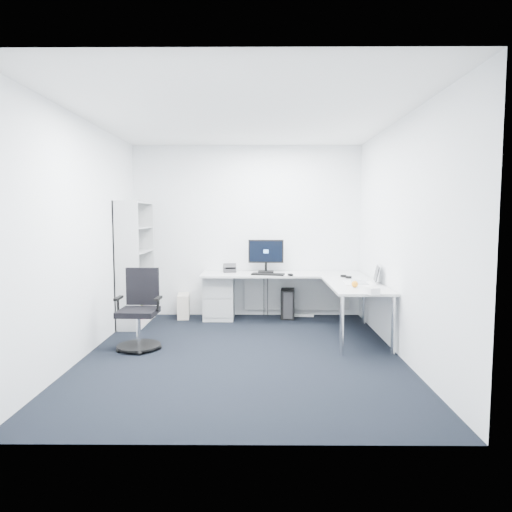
{
  "coord_description": "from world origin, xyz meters",
  "views": [
    {
      "loc": [
        0.19,
        -5.17,
        1.61
      ],
      "look_at": [
        0.15,
        1.05,
        1.05
      ],
      "focal_mm": 32.0,
      "sensor_mm": 36.0,
      "label": 1
    }
  ],
  "objects_px": {
    "l_desk": "(284,301)",
    "laptop": "(361,274)",
    "monitor": "(266,256)",
    "task_chair": "(138,310)",
    "bookshelf": "(135,263)"
  },
  "relations": [
    {
      "from": "bookshelf",
      "to": "monitor",
      "type": "distance_m",
      "value": 1.97
    },
    {
      "from": "l_desk",
      "to": "laptop",
      "type": "height_order",
      "value": "laptop"
    },
    {
      "from": "bookshelf",
      "to": "monitor",
      "type": "height_order",
      "value": "bookshelf"
    },
    {
      "from": "bookshelf",
      "to": "task_chair",
      "type": "height_order",
      "value": "bookshelf"
    },
    {
      "from": "bookshelf",
      "to": "laptop",
      "type": "bearing_deg",
      "value": -12.18
    },
    {
      "from": "l_desk",
      "to": "laptop",
      "type": "relative_size",
      "value": 7.1
    },
    {
      "from": "task_chair",
      "to": "laptop",
      "type": "bearing_deg",
      "value": 13.49
    },
    {
      "from": "l_desk",
      "to": "monitor",
      "type": "height_order",
      "value": "monitor"
    },
    {
      "from": "l_desk",
      "to": "laptop",
      "type": "xyz_separation_m",
      "value": [
        0.98,
        -0.63,
        0.48
      ]
    },
    {
      "from": "task_chair",
      "to": "laptop",
      "type": "relative_size",
      "value": 2.77
    },
    {
      "from": "task_chair",
      "to": "monitor",
      "type": "relative_size",
      "value": 1.77
    },
    {
      "from": "l_desk",
      "to": "bookshelf",
      "type": "height_order",
      "value": "bookshelf"
    },
    {
      "from": "task_chair",
      "to": "monitor",
      "type": "bearing_deg",
      "value": 49.01
    },
    {
      "from": "task_chair",
      "to": "monitor",
      "type": "distance_m",
      "value": 2.35
    },
    {
      "from": "l_desk",
      "to": "task_chair",
      "type": "bearing_deg",
      "value": -146.13
    }
  ]
}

